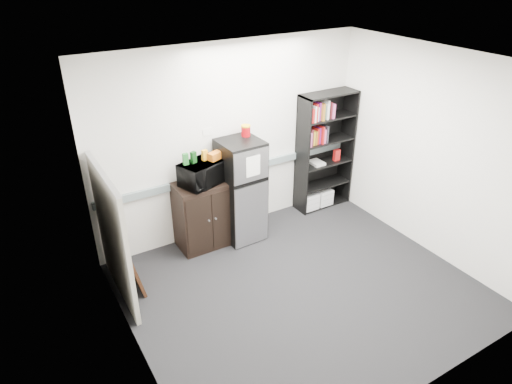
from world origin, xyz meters
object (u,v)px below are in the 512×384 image
at_px(cabinet, 204,214).
at_px(refrigerator, 241,191).
at_px(microwave, 202,173).
at_px(bookshelf, 324,149).
at_px(cubicle_partition, 113,236).

relative_size(cabinet, refrigerator, 0.65).
height_order(microwave, refrigerator, refrigerator).
xyz_separation_m(bookshelf, cabinet, (-2.08, -0.07, -0.50)).
height_order(bookshelf, refrigerator, bookshelf).
xyz_separation_m(bookshelf, cubicle_partition, (-3.41, -0.49, -0.16)).
distance_m(cabinet, microwave, 0.63).
relative_size(cubicle_partition, refrigerator, 1.11).
height_order(cubicle_partition, cabinet, cubicle_partition).
bearing_deg(refrigerator, microwave, 171.40).
bearing_deg(bookshelf, cabinet, -178.19).
bearing_deg(bookshelf, cubicle_partition, -171.87).
xyz_separation_m(microwave, refrigerator, (0.54, -0.06, -0.38)).
bearing_deg(microwave, cubicle_partition, 177.06).
bearing_deg(refrigerator, cabinet, 169.74).
relative_size(bookshelf, microwave, 3.26).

